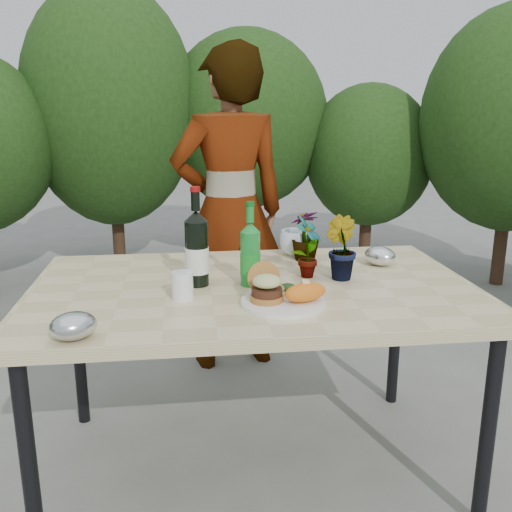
{
  "coord_description": "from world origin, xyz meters",
  "views": [
    {
      "loc": [
        -0.23,
        -1.96,
        1.39
      ],
      "look_at": [
        0.0,
        -0.08,
        0.88
      ],
      "focal_mm": 40.0,
      "sensor_mm": 36.0,
      "label": 1
    }
  ],
  "objects": [
    {
      "name": "seedling_right",
      "position": [
        0.26,
        0.32,
        0.85
      ],
      "size": [
        0.16,
        0.16,
        0.21
      ],
      "primitive_type": "imported",
      "rotation": [
        0.0,
        0.0,
        3.57
      ],
      "color": "#21501B",
      "rests_on": "patio_table"
    },
    {
      "name": "foil_packet_left",
      "position": [
        -0.56,
        -0.43,
        0.79
      ],
      "size": [
        0.17,
        0.16,
        0.08
      ],
      "primitive_type": "ellipsoid",
      "rotation": [
        0.0,
        0.0,
        0.46
      ],
      "color": "#B8BABF",
      "rests_on": "patio_table"
    },
    {
      "name": "seedling_mid",
      "position": [
        0.33,
        0.04,
        0.87
      ],
      "size": [
        0.15,
        0.16,
        0.24
      ],
      "primitive_type": "imported",
      "rotation": [
        0.0,
        0.0,
        1.99
      ],
      "color": "#21551D",
      "rests_on": "patio_table"
    },
    {
      "name": "grilled_veg",
      "position": [
        0.09,
        -0.13,
        0.78
      ],
      "size": [
        0.08,
        0.05,
        0.03
      ],
      "color": "olive",
      "rests_on": "dinner_plate"
    },
    {
      "name": "foil_packet_right",
      "position": [
        0.54,
        0.2,
        0.79
      ],
      "size": [
        0.17,
        0.17,
        0.08
      ],
      "primitive_type": "ellipsoid",
      "rotation": [
        0.0,
        0.0,
        2.23
      ],
      "color": "silver",
      "rests_on": "patio_table"
    },
    {
      "name": "person",
      "position": [
        -0.01,
        0.96,
        0.84
      ],
      "size": [
        0.68,
        0.52,
        1.68
      ],
      "primitive_type": "imported",
      "rotation": [
        0.0,
        0.0,
        3.34
      ],
      "color": "#966B4B",
      "rests_on": "ground"
    },
    {
      "name": "dinner_plate",
      "position": [
        0.07,
        -0.22,
        0.76
      ],
      "size": [
        0.28,
        0.28,
        0.01
      ],
      "primitive_type": "cylinder",
      "color": "white",
      "rests_on": "patio_table"
    },
    {
      "name": "sweet_potato",
      "position": [
        0.14,
        -0.24,
        0.8
      ],
      "size": [
        0.17,
        0.12,
        0.06
      ],
      "primitive_type": "ellipsoid",
      "rotation": [
        0.0,
        0.0,
        0.35
      ],
      "color": "orange",
      "rests_on": "dinner_plate"
    },
    {
      "name": "sparkling_water",
      "position": [
        -0.01,
        0.0,
        0.86
      ],
      "size": [
        0.07,
        0.07,
        0.31
      ],
      "rotation": [
        0.0,
        0.0,
        -0.21
      ],
      "color": "#17802B",
      "rests_on": "patio_table"
    },
    {
      "name": "seedling_left",
      "position": [
        0.21,
        0.07,
        0.87
      ],
      "size": [
        0.14,
        0.15,
        0.24
      ],
      "primitive_type": "imported",
      "rotation": [
        0.0,
        0.0,
        0.9
      ],
      "color": "#215A1E",
      "rests_on": "patio_table"
    },
    {
      "name": "burger_stack",
      "position": [
        0.02,
        -0.2,
        0.81
      ],
      "size": [
        0.11,
        0.16,
        0.11
      ],
      "color": "#B7722D",
      "rests_on": "dinner_plate"
    },
    {
      "name": "shrub_hedge",
      "position": [
        0.0,
        1.7,
        1.17
      ],
      "size": [
        6.87,
        5.17,
        2.32
      ],
      "color": "#382316",
      "rests_on": "ground"
    },
    {
      "name": "patio_table",
      "position": [
        0.0,
        0.0,
        0.69
      ],
      "size": [
        1.6,
        1.0,
        0.75
      ],
      "color": "beige",
      "rests_on": "ground"
    },
    {
      "name": "blue_bowl",
      "position": [
        0.23,
        0.4,
        0.8
      ],
      "size": [
        0.14,
        0.14,
        0.11
      ],
      "primitive_type": "imported",
      "rotation": [
        0.0,
        0.0,
        0.02
      ],
      "color": "silver",
      "rests_on": "patio_table"
    },
    {
      "name": "ground",
      "position": [
        0.0,
        0.0,
        0.0
      ],
      "size": [
        80.0,
        80.0,
        0.0
      ],
      "primitive_type": "plane",
      "color": "slate",
      "rests_on": "ground"
    },
    {
      "name": "wine_bottle",
      "position": [
        -0.2,
        0.03,
        0.88
      ],
      "size": [
        0.09,
        0.09,
        0.36
      ],
      "rotation": [
        0.0,
        0.0,
        0.08
      ],
      "color": "black",
      "rests_on": "patio_table"
    },
    {
      "name": "plastic_cup",
      "position": [
        -0.25,
        -0.12,
        0.8
      ],
      "size": [
        0.07,
        0.07,
        0.09
      ],
      "primitive_type": "cylinder",
      "color": "white",
      "rests_on": "patio_table"
    }
  ]
}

